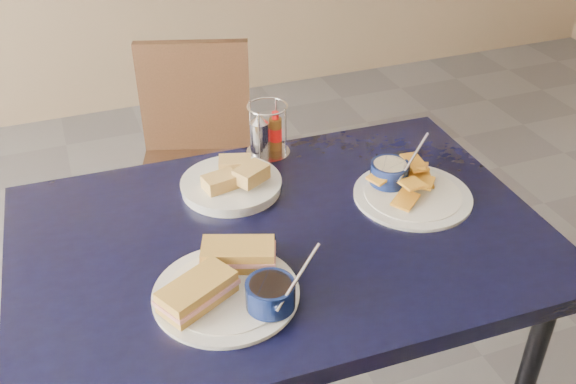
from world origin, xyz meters
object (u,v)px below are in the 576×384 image
object	(u,v)px
sandwich_plate	(231,283)
bread_basket	(233,182)
chair_far	(190,146)
plantain_plate	(404,185)
dining_table	(282,259)
condiment_caddy	(266,134)

from	to	relation	value
sandwich_plate	bread_basket	xyz separation A→B (m)	(0.10, 0.33, -0.01)
bread_basket	chair_far	bearing A→B (deg)	86.06
chair_far	plantain_plate	world-z (taller)	plantain_plate
dining_table	sandwich_plate	xyz separation A→B (m)	(-0.15, -0.14, 0.10)
plantain_plate	chair_far	bearing A→B (deg)	109.53
condiment_caddy	chair_far	bearing A→B (deg)	97.25
chair_far	condiment_caddy	world-z (taller)	condiment_caddy
chair_far	bread_basket	distance (m)	0.80
chair_far	condiment_caddy	size ratio (longest dim) A/B	5.93
dining_table	plantain_plate	world-z (taller)	plantain_plate
bread_basket	condiment_caddy	size ratio (longest dim) A/B	1.68
chair_far	bread_basket	xyz separation A→B (m)	(-0.05, -0.73, 0.31)
dining_table	sandwich_plate	size ratio (longest dim) A/B	3.75
dining_table	bread_basket	xyz separation A→B (m)	(-0.05, 0.19, 0.09)
bread_basket	condiment_caddy	xyz separation A→B (m)	(0.13, 0.13, 0.04)
sandwich_plate	bread_basket	bearing A→B (deg)	72.84
sandwich_plate	plantain_plate	xyz separation A→B (m)	(0.47, 0.18, -0.01)
dining_table	chair_far	size ratio (longest dim) A/B	1.40
bread_basket	condiment_caddy	distance (m)	0.19
chair_far	condiment_caddy	xyz separation A→B (m)	(0.08, -0.60, 0.34)
dining_table	sandwich_plate	distance (m)	0.23
chair_far	dining_table	bearing A→B (deg)	-90.11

